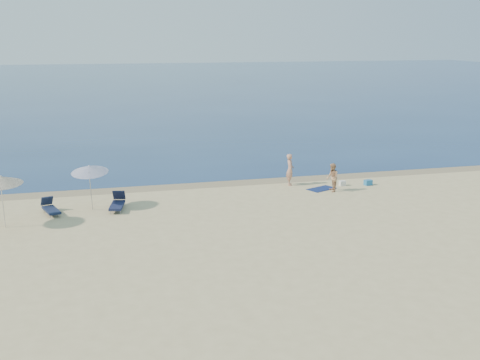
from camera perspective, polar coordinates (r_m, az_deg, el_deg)
name	(u,v)px	position (r m, az deg, el deg)	size (l,w,h in m)	color
ground	(405,335)	(18.76, 15.41, -14.03)	(160.00, 160.00, 0.00)	#C4B383
sea	(131,83)	(114.91, -10.32, 9.07)	(240.00, 160.00, 0.01)	#0D2550
wet_sand_strip	(239,183)	(35.80, -0.08, -0.24)	(240.00, 1.60, 0.00)	#847254
person_left	(290,170)	(35.15, 4.77, 1.00)	(0.67, 0.44, 1.85)	tan
person_right	(332,178)	(34.00, 8.75, 0.24)	(0.78, 0.60, 1.60)	tan
beach_towel	(322,189)	(34.61, 7.75, -0.83)	(1.62, 0.90, 0.03)	#0E1B48
white_bag	(342,183)	(35.55, 9.68, -0.30)	(0.34, 0.29, 0.29)	silver
blue_cooler	(368,183)	(35.95, 12.05, -0.23)	(0.44, 0.31, 0.31)	#1E68A4
umbrella_near	(90,169)	(30.81, -14.08, 1.00)	(2.25, 2.27, 2.40)	silver
umbrella_far	(1,180)	(29.06, -21.70, -0.02)	(2.14, 2.16, 2.50)	silver
lounger_left	(51,208)	(30.92, -17.52, -2.58)	(1.05, 1.82, 0.77)	#141E39
lounger_right	(117,203)	(30.88, -11.55, -2.20)	(0.96, 1.96, 0.83)	#141B39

